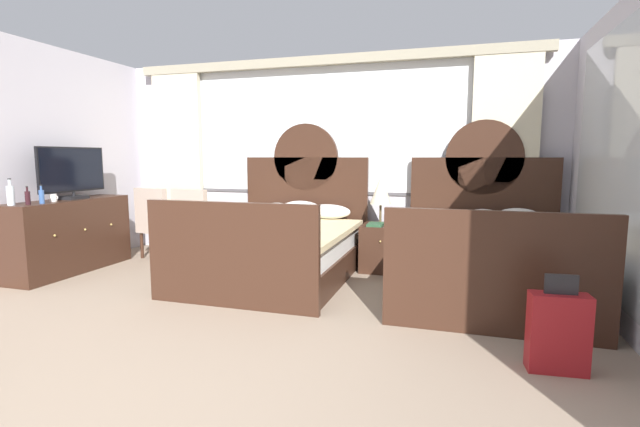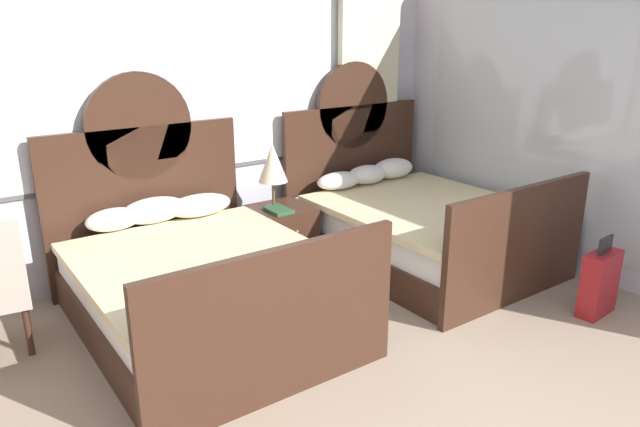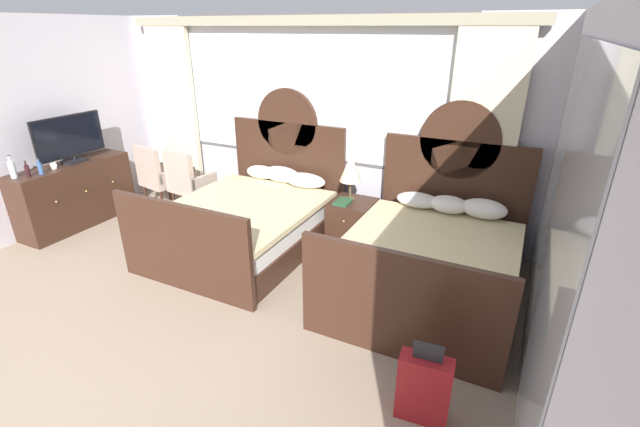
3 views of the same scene
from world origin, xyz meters
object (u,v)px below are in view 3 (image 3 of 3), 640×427
at_px(bottle_water_clear, 12,169).
at_px(bottle_spirit_blue, 40,168).
at_px(bed_near_mirror, 430,259).
at_px(nightstand_between_beds, 352,222).
at_px(tv_flatscreen, 70,139).
at_px(armchair_by_window_left, 188,180).
at_px(table_lamp_on_nightstand, 351,168).
at_px(bed_near_window, 249,219).
at_px(armchair_by_window_centre, 158,175).
at_px(book_on_nightstand, 343,202).
at_px(dresser_minibar, 76,194).
at_px(bottle_wine_dark, 27,170).
at_px(suitcase_on_floor, 424,388).
at_px(cup_on_dresser, 54,166).

relative_size(bottle_water_clear, bottle_spirit_blue, 1.38).
bearing_deg(bed_near_mirror, bottle_spirit_blue, -168.44).
distance_m(nightstand_between_beds, tv_flatscreen, 3.86).
distance_m(bottle_spirit_blue, armchair_by_window_left, 1.79).
bearing_deg(bottle_spirit_blue, bed_near_mirror, 11.56).
bearing_deg(table_lamp_on_nightstand, bed_near_window, -147.68).
bearing_deg(armchair_by_window_centre, tv_flatscreen, -122.81).
xyz_separation_m(book_on_nightstand, dresser_minibar, (-3.54, -1.05, -0.14)).
height_order(nightstand_between_beds, armchair_by_window_centre, armchair_by_window_centre).
height_order(dresser_minibar, bottle_wine_dark, bottle_wine_dark).
distance_m(nightstand_between_beds, bottle_spirit_blue, 3.91).
height_order(dresser_minibar, suitcase_on_floor, dresser_minibar).
xyz_separation_m(bottle_spirit_blue, armchair_by_window_left, (1.05, 1.38, -0.43)).
bearing_deg(suitcase_on_floor, bed_near_mirror, 102.17).
distance_m(bed_near_mirror, book_on_nightstand, 1.35).
height_order(bottle_water_clear, bottle_wine_dark, bottle_water_clear).
height_order(book_on_nightstand, tv_flatscreen, tv_flatscreen).
bearing_deg(cup_on_dresser, tv_flatscreen, 93.27).
distance_m(armchair_by_window_left, suitcase_on_floor, 4.47).
xyz_separation_m(bed_near_mirror, table_lamp_on_nightstand, (-1.18, 0.68, 0.62)).
bearing_deg(bottle_water_clear, cup_on_dresser, 79.96).
height_order(nightstand_between_beds, table_lamp_on_nightstand, table_lamp_on_nightstand).
xyz_separation_m(nightstand_between_beds, bottle_water_clear, (-3.66, -1.83, 0.70)).
height_order(bed_near_window, cup_on_dresser, bed_near_window).
distance_m(table_lamp_on_nightstand, bottle_water_clear, 4.06).
xyz_separation_m(bed_near_window, suitcase_on_floor, (2.61, -1.65, -0.10)).
relative_size(bed_near_mirror, cup_on_dresser, 20.24).
bearing_deg(bottle_wine_dark, suitcase_on_floor, -6.47).
distance_m(book_on_nightstand, bottle_wine_dark, 3.84).
bearing_deg(bottle_wine_dark, dresser_minibar, 96.99).
xyz_separation_m(nightstand_between_beds, table_lamp_on_nightstand, (-0.05, 0.04, 0.70)).
xyz_separation_m(bed_near_window, table_lamp_on_nightstand, (1.07, 0.68, 0.62)).
relative_size(bed_near_mirror, nightstand_between_beds, 3.91).
bearing_deg(bottle_spirit_blue, armchair_by_window_centre, 71.37).
height_order(bed_near_mirror, suitcase_on_floor, bed_near_mirror).
relative_size(bed_near_window, tv_flatscreen, 2.31).
xyz_separation_m(dresser_minibar, cup_on_dresser, (0.04, -0.22, 0.48)).
bearing_deg(armchair_by_window_centre, armchair_by_window_left, -0.07).
bearing_deg(nightstand_between_beds, book_on_nightstand, -129.70).
distance_m(bed_near_window, bottle_spirit_blue, 2.64).
relative_size(table_lamp_on_nightstand, suitcase_on_floor, 0.93).
height_order(bed_near_mirror, tv_flatscreen, bed_near_mirror).
bearing_deg(bottle_water_clear, nightstand_between_beds, 26.51).
xyz_separation_m(bottle_wine_dark, armchair_by_window_left, (1.10, 1.51, -0.43)).
bearing_deg(bottle_spirit_blue, tv_flatscreen, 99.72).
bearing_deg(book_on_nightstand, bottle_spirit_blue, -156.53).
relative_size(bed_near_mirror, book_on_nightstand, 8.49).
bearing_deg(nightstand_between_beds, armchair_by_window_left, -175.18).
xyz_separation_m(bottle_water_clear, cup_on_dresser, (0.08, 0.45, -0.07)).
relative_size(cup_on_dresser, armchair_by_window_left, 0.11).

